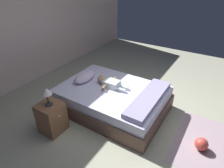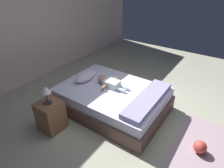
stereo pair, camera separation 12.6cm
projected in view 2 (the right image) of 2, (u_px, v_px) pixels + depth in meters
name	position (u px, v px, depth m)	size (l,w,h in m)	color
ground_plane	(143.00, 124.00, 3.39)	(8.00, 8.00, 0.00)	#A5A58E
wall_behind_bed	(23.00, 22.00, 4.16)	(8.00, 0.12, 2.76)	beige
bed	(112.00, 99.00, 3.68)	(1.41, 1.97, 0.45)	brown
pillow	(86.00, 76.00, 3.82)	(0.53, 0.28, 0.16)	silver
baby	(110.00, 83.00, 3.63)	(0.49, 0.63, 0.16)	white
toothbrush	(113.00, 79.00, 3.85)	(0.05, 0.16, 0.02)	#3286ED
nightstand	(51.00, 116.00, 3.18)	(0.37, 0.40, 0.52)	brown
lamp	(46.00, 91.00, 2.94)	(0.17, 0.17, 0.30)	#333338
rug	(204.00, 146.00, 2.96)	(1.32, 0.88, 0.01)	#AC949E
toy_ball	(200.00, 147.00, 2.82)	(0.19, 0.19, 0.19)	#D0453A
blanket	(148.00, 99.00, 3.19)	(1.27, 0.33, 0.09)	#9891C3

